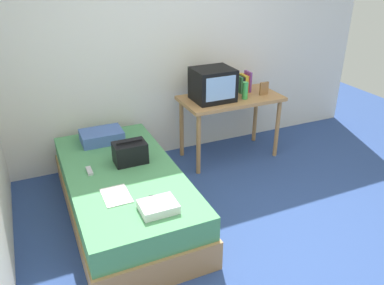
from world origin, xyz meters
TOP-DOWN VIEW (x-y plane):
  - ground_plane at (0.00, 0.00)m, footprint 8.00×8.00m
  - wall_back at (0.00, 2.00)m, footprint 5.20×0.10m
  - bed at (-0.95, 0.86)m, footprint 1.00×2.00m
  - desk at (0.53, 1.53)m, footprint 1.16×0.60m
  - tv at (0.29, 1.53)m, footprint 0.44×0.39m
  - water_bottle at (0.64, 1.41)m, footprint 0.07×0.07m
  - book_row at (0.76, 1.65)m, footprint 0.15×0.16m
  - picture_frame at (0.91, 1.44)m, footprint 0.11×0.02m
  - pillow at (-0.98, 1.54)m, footprint 0.42×0.30m
  - handbag at (-0.84, 0.99)m, footprint 0.30×0.20m
  - magazine at (-1.10, 0.49)m, footprint 0.21×0.29m
  - remote_dark at (-0.85, 0.27)m, footprint 0.04×0.16m
  - remote_silver at (-1.23, 0.96)m, footprint 0.04×0.14m
  - folded_towel at (-0.86, 0.16)m, footprint 0.28×0.22m

SIDE VIEW (x-z plane):
  - ground_plane at x=0.00m, z-range 0.00..0.00m
  - bed at x=-0.95m, z-range 0.00..0.48m
  - magazine at x=-1.10m, z-range 0.49..0.49m
  - remote_dark at x=-0.85m, z-range 0.49..0.51m
  - remote_silver at x=-1.23m, z-range 0.49..0.51m
  - folded_towel at x=-0.86m, z-range 0.49..0.55m
  - pillow at x=-0.98m, z-range 0.49..0.60m
  - handbag at x=-0.84m, z-range 0.47..0.70m
  - desk at x=0.53m, z-range 0.28..1.04m
  - picture_frame at x=0.91m, z-range 0.76..0.91m
  - water_bottle at x=0.64m, z-range 0.76..0.96m
  - book_row at x=0.76m, z-range 0.74..0.98m
  - tv at x=0.29m, z-range 0.76..1.12m
  - wall_back at x=0.00m, z-range 0.00..2.60m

